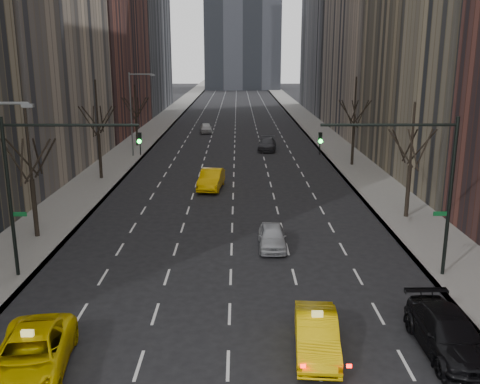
{
  "coord_description": "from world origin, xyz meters",
  "views": [
    {
      "loc": [
        0.36,
        -13.27,
        10.98
      ],
      "look_at": [
        0.49,
        15.77,
        3.5
      ],
      "focal_mm": 40.0,
      "sensor_mm": 36.0,
      "label": 1
    }
  ],
  "objects_px": {
    "silver_sedan_ahead": "(272,237)",
    "parked_suv_black": "(448,334)",
    "taxi_sedan": "(317,334)",
    "taxi_suv": "(30,356)"
  },
  "relations": [
    {
      "from": "silver_sedan_ahead",
      "to": "parked_suv_black",
      "type": "xyz_separation_m",
      "value": [
        5.94,
        -11.41,
        0.09
      ]
    },
    {
      "from": "silver_sedan_ahead",
      "to": "taxi_sedan",
      "type": "bearing_deg",
      "value": -84.14
    },
    {
      "from": "taxi_suv",
      "to": "parked_suv_black",
      "type": "xyz_separation_m",
      "value": [
        15.22,
        1.46,
        0.0
      ]
    },
    {
      "from": "silver_sedan_ahead",
      "to": "parked_suv_black",
      "type": "distance_m",
      "value": 12.86
    },
    {
      "from": "silver_sedan_ahead",
      "to": "taxi_suv",
      "type": "bearing_deg",
      "value": -124.74
    },
    {
      "from": "taxi_suv",
      "to": "silver_sedan_ahead",
      "type": "distance_m",
      "value": 15.87
    },
    {
      "from": "parked_suv_black",
      "to": "taxi_suv",
      "type": "bearing_deg",
      "value": -175.74
    },
    {
      "from": "taxi_sedan",
      "to": "silver_sedan_ahead",
      "type": "distance_m",
      "value": 11.42
    },
    {
      "from": "taxi_suv",
      "to": "taxi_sedan",
      "type": "xyz_separation_m",
      "value": [
        10.23,
        1.49,
        -0.03
      ]
    },
    {
      "from": "silver_sedan_ahead",
      "to": "parked_suv_black",
      "type": "height_order",
      "value": "parked_suv_black"
    }
  ]
}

